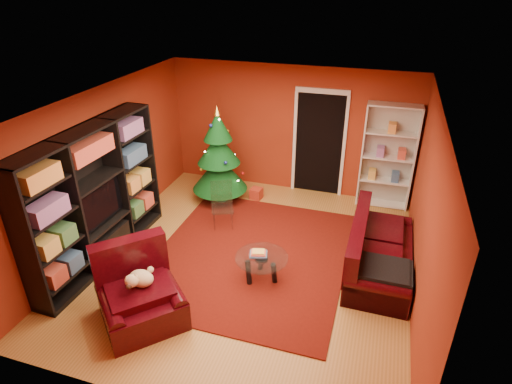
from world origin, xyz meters
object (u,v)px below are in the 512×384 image
(acrylic_chair, at_px, (222,208))
(christmas_tree, at_px, (219,156))
(media_unit, at_px, (95,198))
(gift_box_teal, at_px, (221,193))
(rug, at_px, (251,255))
(gift_box_red, at_px, (256,193))
(armchair, at_px, (140,294))
(white_bookshelf, at_px, (388,157))
(sofa, at_px, (381,247))
(coffee_table, at_px, (262,268))
(dog, at_px, (141,278))

(acrylic_chair, bearing_deg, christmas_tree, 89.30)
(media_unit, relative_size, gift_box_teal, 9.70)
(rug, height_order, gift_box_red, gift_box_red)
(media_unit, xyz_separation_m, gift_box_teal, (1.10, 2.38, -0.95))
(media_unit, relative_size, armchair, 2.61)
(white_bookshelf, height_order, sofa, white_bookshelf)
(sofa, bearing_deg, gift_box_red, 56.83)
(rug, bearing_deg, gift_box_red, 104.88)
(gift_box_red, xyz_separation_m, armchair, (-0.43, -3.73, 0.32))
(christmas_tree, height_order, armchair, christmas_tree)
(coffee_table, bearing_deg, rug, 122.74)
(christmas_tree, distance_m, sofa, 3.59)
(sofa, height_order, coffee_table, sofa)
(media_unit, distance_m, armchair, 1.84)
(gift_box_red, height_order, white_bookshelf, white_bookshelf)
(rug, distance_m, christmas_tree, 2.29)
(christmas_tree, bearing_deg, gift_box_red, 17.76)
(rug, bearing_deg, sofa, 6.54)
(gift_box_teal, relative_size, coffee_table, 0.37)
(christmas_tree, bearing_deg, media_unit, -113.61)
(white_bookshelf, xyz_separation_m, acrylic_chair, (-2.72, -1.73, -0.64))
(rug, height_order, dog, dog)
(gift_box_red, xyz_separation_m, acrylic_chair, (-0.26, -1.22, 0.27))
(gift_box_teal, xyz_separation_m, acrylic_chair, (0.41, -0.95, 0.23))
(gift_box_teal, height_order, sofa, sofa)
(dog, bearing_deg, media_unit, 97.18)
(christmas_tree, xyz_separation_m, coffee_table, (1.55, -2.22, -0.74))
(dog, bearing_deg, coffee_table, -2.31)
(christmas_tree, bearing_deg, acrylic_chair, -65.96)
(armchair, bearing_deg, sofa, -11.36)
(white_bookshelf, relative_size, acrylic_chair, 2.75)
(armchair, distance_m, dog, 0.22)
(christmas_tree, height_order, white_bookshelf, white_bookshelf)
(media_unit, bearing_deg, white_bookshelf, 38.34)
(armchair, height_order, dog, armchair)
(white_bookshelf, distance_m, armchair, 5.17)
(armchair, bearing_deg, dog, 45.00)
(coffee_table, bearing_deg, dog, -136.43)
(rug, xyz_separation_m, coffee_table, (0.33, -0.52, 0.20))
(dog, height_order, sofa, sofa)
(acrylic_chair, bearing_deg, gift_box_red, 53.25)
(christmas_tree, height_order, gift_box_teal, christmas_tree)
(dog, bearing_deg, gift_box_red, 37.48)
(armchair, bearing_deg, white_bookshelf, 9.90)
(christmas_tree, relative_size, armchair, 1.80)
(rug, relative_size, dog, 8.88)
(armchair, xyz_separation_m, sofa, (2.96, 2.03, 0.01))
(coffee_table, xyz_separation_m, acrylic_chair, (-1.11, 1.23, 0.17))
(gift_box_red, distance_m, dog, 3.72)
(armchair, relative_size, coffee_table, 1.37)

